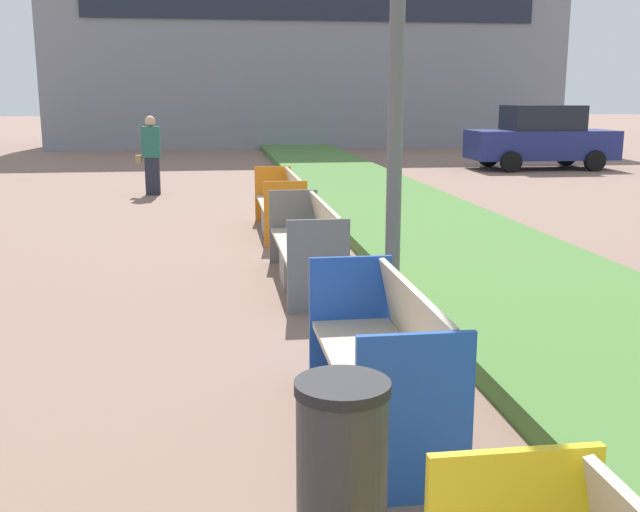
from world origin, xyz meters
The scene contains 8 objects.
planter_grass_strip centered at (3.20, 12.00, 0.09)m, with size 2.80×120.00×0.18m.
building_backdrop centered at (4.00, 36.90, 5.14)m, with size 21.43×8.28×10.28m.
bench_blue_frame centered at (0.94, 6.58, 0.36)m, with size 0.65×1.90×0.94m.
bench_grey_frame centered at (0.94, 10.43, 0.38)m, with size 0.65×2.40×0.94m.
bench_orange_frame centered at (0.94, 13.79, 0.37)m, with size 0.65×2.34×0.94m.
litter_bin centered at (0.41, 5.01, 0.48)m, with size 0.40×0.40×0.96m.
pedestrian_walking centered at (-1.44, 18.82, 0.87)m, with size 0.53×0.24×1.70m.
parked_car_distant centered at (9.49, 23.33, 0.91)m, with size 4.24×2.00×1.86m.
Camera 1 is at (-0.08, 2.17, 2.10)m, focal length 42.00 mm.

